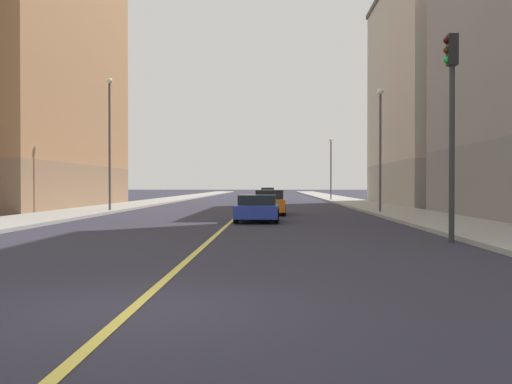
# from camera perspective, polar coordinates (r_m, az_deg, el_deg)

# --- Properties ---
(ground_plane) EXTENTS (400.00, 400.00, 0.00)m
(ground_plane) POSITION_cam_1_polar(r_m,az_deg,el_deg) (8.30, -11.90, -11.09)
(ground_plane) COLOR #2C2B38
(ground_plane) RESTS_ON ground
(sidewalk_left) EXTENTS (3.98, 168.00, 0.15)m
(sidewalk_left) POSITION_cam_1_polar(r_m,az_deg,el_deg) (57.42, 9.23, -0.93)
(sidewalk_left) COLOR #9E9B93
(sidewalk_left) RESTS_ON ground
(sidewalk_right) EXTENTS (3.98, 168.00, 0.15)m
(sidewalk_right) POSITION_cam_1_polar(r_m,az_deg,el_deg) (58.05, -9.68, -0.91)
(sidewalk_right) COLOR #9E9B93
(sidewalk_right) RESTS_ON ground
(lane_center_stripe) EXTENTS (0.16, 154.00, 0.01)m
(lane_center_stripe) POSITION_cam_1_polar(r_m,az_deg,el_deg) (56.95, -0.28, -1.00)
(lane_center_stripe) COLOR #E5D14C
(lane_center_stripe) RESTS_ON ground
(building_left_mid) EXTENTS (10.34, 20.08, 18.82)m
(building_left_mid) POSITION_cam_1_polar(r_m,az_deg,el_deg) (52.26, 18.07, 9.16)
(building_left_mid) COLOR #9D9688
(building_left_mid) RESTS_ON ground
(building_right_midblock) EXTENTS (10.34, 23.38, 22.20)m
(building_right_midblock) POSITION_cam_1_polar(r_m,az_deg,el_deg) (46.98, -21.98, 12.21)
(building_right_midblock) COLOR #8F6B4F
(building_right_midblock) RESTS_ON ground
(traffic_light_left_near) EXTENTS (0.40, 0.32, 6.05)m
(traffic_light_left_near) POSITION_cam_1_polar(r_m,az_deg,el_deg) (18.00, 18.51, 7.74)
(traffic_light_left_near) COLOR #2D2D2D
(traffic_light_left_near) RESTS_ON ground
(street_lamp_left_near) EXTENTS (0.36, 0.36, 7.09)m
(street_lamp_left_near) POSITION_cam_1_polar(r_m,az_deg,el_deg) (34.52, 12.02, 5.26)
(street_lamp_left_near) COLOR #4C4C51
(street_lamp_left_near) RESTS_ON ground
(street_lamp_right_near) EXTENTS (0.36, 0.36, 8.09)m
(street_lamp_right_near) POSITION_cam_1_polar(r_m,az_deg,el_deg) (37.08, -14.09, 5.76)
(street_lamp_right_near) COLOR #4C4C51
(street_lamp_right_near) RESTS_ON ground
(street_lamp_left_far) EXTENTS (0.36, 0.36, 6.50)m
(street_lamp_left_far) POSITION_cam_1_polar(r_m,az_deg,el_deg) (62.71, 7.31, 2.92)
(street_lamp_left_far) COLOR #4C4C51
(street_lamp_left_far) RESTS_ON ground
(car_orange) EXTENTS (1.84, 4.28, 1.41)m
(car_orange) POSITION_cam_1_polar(r_m,az_deg,el_deg) (33.16, 1.34, -1.06)
(car_orange) COLOR orange
(car_orange) RESTS_ON ground
(car_green) EXTENTS (1.86, 3.96, 1.36)m
(car_green) POSITION_cam_1_polar(r_m,az_deg,el_deg) (71.94, 1.15, -0.13)
(car_green) COLOR #1E6B38
(car_green) RESTS_ON ground
(car_blue) EXTENTS (2.02, 4.02, 1.23)m
(car_blue) POSITION_cam_1_polar(r_m,az_deg,el_deg) (26.75, 0.14, -1.62)
(car_blue) COLOR #23389E
(car_blue) RESTS_ON ground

